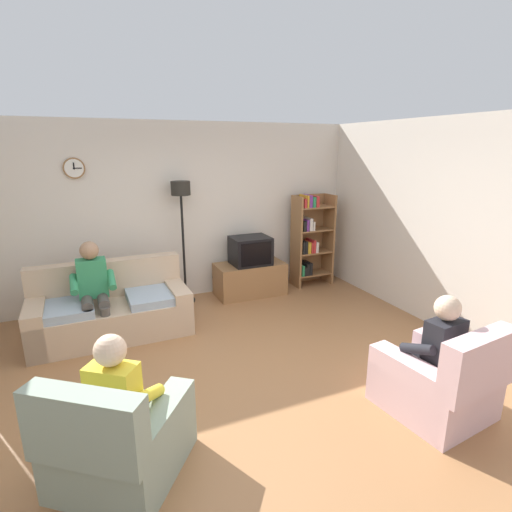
# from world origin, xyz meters

# --- Properties ---
(ground_plane) EXTENTS (12.00, 12.00, 0.00)m
(ground_plane) POSITION_xyz_m (0.00, 0.00, 0.00)
(ground_plane) COLOR #9E6B42
(back_wall_assembly) EXTENTS (6.20, 0.17, 2.70)m
(back_wall_assembly) POSITION_xyz_m (-0.00, 2.66, 1.35)
(back_wall_assembly) COLOR silver
(back_wall_assembly) RESTS_ON ground_plane
(right_wall) EXTENTS (0.12, 5.80, 2.70)m
(right_wall) POSITION_xyz_m (2.86, 0.00, 1.35)
(right_wall) COLOR silver
(right_wall) RESTS_ON ground_plane
(couch) EXTENTS (1.91, 0.91, 0.90)m
(couch) POSITION_xyz_m (-1.18, 1.63, 0.31)
(couch) COLOR tan
(couch) RESTS_ON ground_plane
(tv_stand) EXTENTS (1.10, 0.56, 0.52)m
(tv_stand) POSITION_xyz_m (0.99, 2.25, 0.26)
(tv_stand) COLOR olive
(tv_stand) RESTS_ON ground_plane
(tv) EXTENTS (0.60, 0.49, 0.44)m
(tv) POSITION_xyz_m (0.99, 2.23, 0.74)
(tv) COLOR black
(tv) RESTS_ON tv_stand
(bookshelf) EXTENTS (0.68, 0.36, 1.57)m
(bookshelf) POSITION_xyz_m (2.12, 2.32, 0.82)
(bookshelf) COLOR olive
(bookshelf) RESTS_ON ground_plane
(floor_lamp) EXTENTS (0.28, 0.28, 1.85)m
(floor_lamp) POSITION_xyz_m (-0.05, 2.35, 1.45)
(floor_lamp) COLOR black
(floor_lamp) RESTS_ON ground_plane
(armchair_near_window) EXTENTS (1.17, 1.18, 0.90)m
(armchair_near_window) POSITION_xyz_m (-1.30, -0.81, 0.29)
(armchair_near_window) COLOR gray
(armchair_near_window) RESTS_ON ground_plane
(armchair_near_bookshelf) EXTENTS (0.90, 0.97, 0.90)m
(armchair_near_bookshelf) POSITION_xyz_m (1.39, -1.18, 0.29)
(armchair_near_bookshelf) COLOR beige
(armchair_near_bookshelf) RESTS_ON ground_plane
(person_on_couch) EXTENTS (0.52, 0.54, 1.24)m
(person_on_couch) POSITION_xyz_m (-1.35, 1.52, 0.70)
(person_on_couch) COLOR #338C59
(person_on_couch) RESTS_ON ground_plane
(person_in_left_armchair) EXTENTS (0.62, 0.64, 1.12)m
(person_in_left_armchair) POSITION_xyz_m (-1.24, -0.74, 0.60)
(person_in_left_armchair) COLOR yellow
(person_in_left_armchair) RESTS_ON ground_plane
(person_in_right_armchair) EXTENTS (0.54, 0.57, 1.12)m
(person_in_right_armchair) POSITION_xyz_m (1.38, -1.09, 0.60)
(person_in_right_armchair) COLOR black
(person_in_right_armchair) RESTS_ON ground_plane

